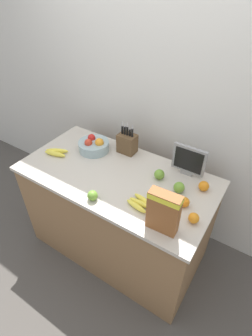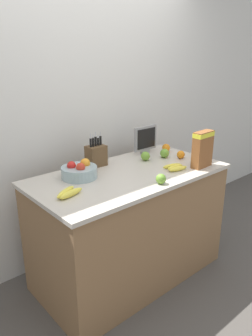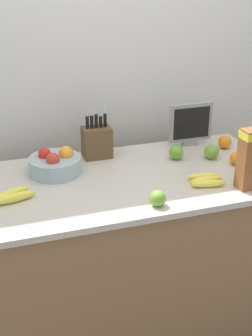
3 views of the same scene
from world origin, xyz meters
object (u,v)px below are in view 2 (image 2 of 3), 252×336
apple_front (145,156)px  orange_front_center (197,155)px  small_monitor (146,139)px  cereal_box (203,148)px  banana_bunch_left (175,167)px  fruit_bowl (79,171)px  apple_middle (165,153)px  orange_mid_right (181,155)px  banana_bunch_right (68,193)px  orange_front_left (166,148)px  apple_near_bananas (161,179)px  knife_block (96,155)px

apple_front → orange_front_center: size_ratio=1.13×
small_monitor → cereal_box: bearing=-82.6°
banana_bunch_left → apple_front: (-0.02, 0.32, 0.02)m
fruit_bowl → apple_middle: fruit_bowl is taller
fruit_bowl → orange_mid_right: fruit_bowl is taller
orange_front_center → apple_middle: bearing=133.1°
banana_bunch_right → orange_mid_right: bearing=1.7°
orange_front_left → banana_bunch_right: bearing=-168.0°
cereal_box → orange_mid_right: (0.04, 0.25, -0.12)m
fruit_bowl → banana_bunch_left: 0.75m
cereal_box → fruit_bowl: (-0.88, 0.44, -0.11)m
small_monitor → apple_near_bananas: (-0.44, -0.61, -0.10)m
knife_block → banana_bunch_left: (0.42, -0.48, -0.07)m
banana_bunch_right → orange_front_left: bearing=12.0°
orange_front_left → orange_front_center: bearing=-81.0°
banana_bunch_left → apple_middle: (0.16, 0.26, 0.02)m
knife_block → apple_near_bananas: (0.11, -0.62, -0.05)m
banana_bunch_right → apple_front: size_ratio=2.70×
knife_block → apple_near_bananas: knife_block is taller
orange_mid_right → small_monitor: bearing=110.0°
apple_middle → orange_front_center: apple_middle is taller
apple_middle → orange_mid_right: (0.09, -0.11, -0.00)m
apple_front → orange_mid_right: apple_front is taller
cereal_box → apple_middle: cereal_box is taller
banana_bunch_left → banana_bunch_right: 0.91m
small_monitor → orange_front_center: size_ratio=3.67×
banana_bunch_left → apple_front: 0.32m
knife_block → fruit_bowl: 0.29m
orange_front_center → small_monitor: bearing=117.8°
knife_block → fruit_bowl: size_ratio=1.06×
fruit_bowl → small_monitor: bearing=9.3°
apple_middle → orange_front_left: (0.14, 0.11, -0.00)m
apple_near_bananas → apple_front: (0.28, 0.45, 0.00)m
orange_mid_right → orange_front_center: bearing=-42.9°
cereal_box → apple_middle: 0.38m
cereal_box → apple_front: (-0.23, 0.41, -0.12)m
fruit_bowl → banana_bunch_right: fruit_bowl is taller
fruit_bowl → apple_front: bearing=-2.5°
banana_bunch_right → orange_front_center: (1.26, -0.06, 0.01)m
apple_near_bananas → orange_mid_right: size_ratio=1.04×
small_monitor → banana_bunch_right: (-1.04, -0.36, -0.11)m
apple_front → apple_near_bananas: bearing=-122.3°
apple_near_bananas → orange_mid_right: apple_near_bananas is taller
fruit_bowl → apple_near_bananas: fruit_bowl is taller
orange_mid_right → orange_front_left: bearing=76.4°
apple_near_bananas → apple_middle: size_ratio=0.92×
small_monitor → apple_near_bananas: bearing=-125.8°
apple_near_bananas → orange_front_center: (0.66, 0.19, -0.00)m
cereal_box → small_monitor: bearing=94.6°
cereal_box → orange_front_center: size_ratio=4.20×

